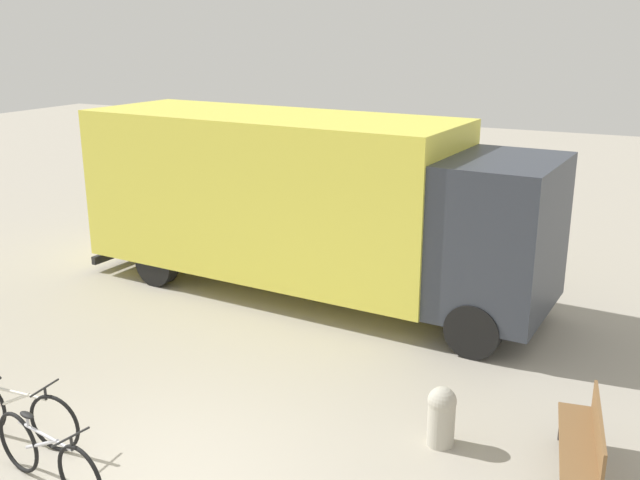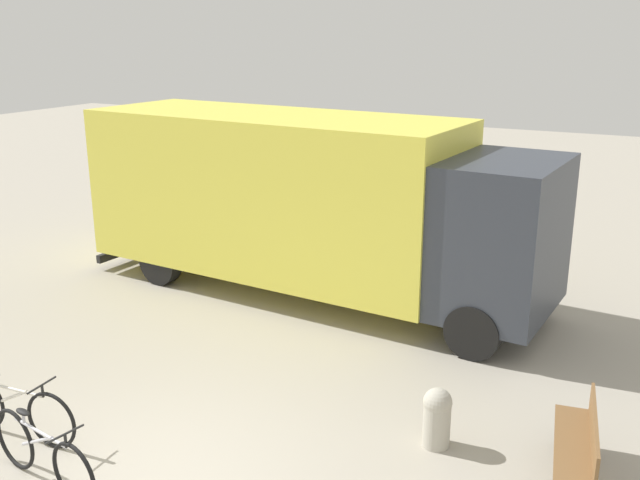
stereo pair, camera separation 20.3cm
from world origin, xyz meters
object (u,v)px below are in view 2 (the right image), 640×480
delivery_truck (306,198)px  park_bench (580,445)px  bicycle_middle (43,454)px  bicycle_near (15,409)px  bollard_near_bench (437,415)px

delivery_truck → park_bench: delivery_truck is taller
bicycle_middle → delivery_truck: bearing=102.3°
park_bench → bicycle_middle: (-5.05, -2.64, -0.07)m
bicycle_middle → bicycle_near: bearing=162.7°
bollard_near_bench → delivery_truck: bearing=134.6°
park_bench → bicycle_near: size_ratio=0.91×
bollard_near_bench → park_bench: bearing=0.4°
bicycle_near → bollard_near_bench: 4.97m
bollard_near_bench → bicycle_near: bearing=-154.8°
delivery_truck → bollard_near_bench: size_ratio=12.01×
park_bench → bollard_near_bench: bearing=81.7°
delivery_truck → park_bench: 6.68m
park_bench → bollard_near_bench: (-1.58, -0.01, -0.06)m
delivery_truck → bollard_near_bench: delivery_truck is taller
delivery_truck → bicycle_near: (-0.74, -5.92, -1.39)m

